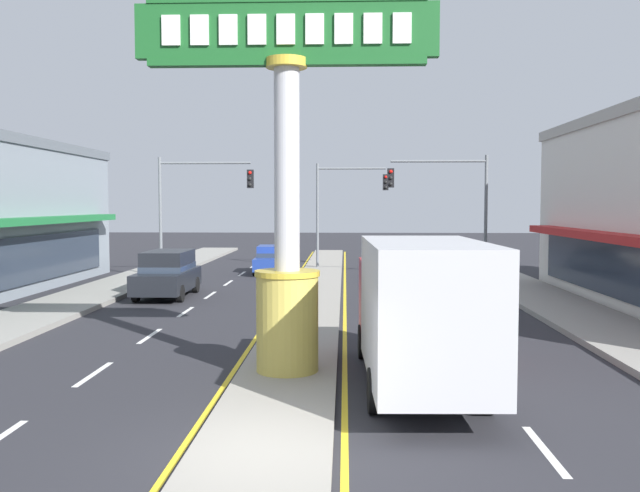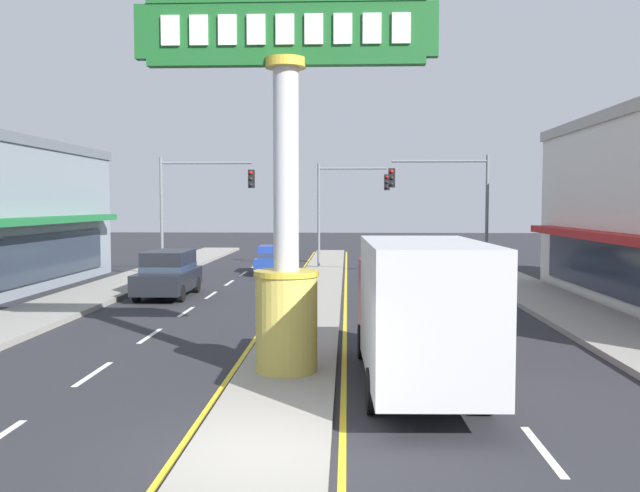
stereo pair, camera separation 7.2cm
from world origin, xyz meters
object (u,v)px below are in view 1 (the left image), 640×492
(sedan_near_right_lane, at_px, (272,259))
(traffic_light_left_side, at_px, (195,196))
(suv_mid_left_lane, at_px, (168,273))
(traffic_light_right_side, at_px, (450,195))
(district_sign, at_px, (287,203))
(sedan_far_right_lane, at_px, (428,257))
(box_truck_near_left_lane, at_px, (419,308))
(traffic_light_median_far, at_px, (343,198))

(sedan_near_right_lane, bearing_deg, traffic_light_left_side, -138.41)
(suv_mid_left_lane, bearing_deg, traffic_light_right_side, 23.83)
(district_sign, height_order, traffic_light_right_side, district_sign)
(sedan_far_right_lane, bearing_deg, sedan_near_right_lane, -168.68)
(traffic_light_right_side, relative_size, sedan_near_right_lane, 1.43)
(box_truck_near_left_lane, bearing_deg, suv_mid_left_lane, 122.94)
(traffic_light_median_far, xyz_separation_m, sedan_far_right_lane, (4.88, -0.64, -3.41))
(sedan_far_right_lane, bearing_deg, traffic_light_right_side, -87.20)
(sedan_far_right_lane, height_order, box_truck_near_left_lane, box_truck_near_left_lane)
(traffic_light_median_far, bearing_deg, sedan_near_right_lane, -148.40)
(traffic_light_right_side, relative_size, box_truck_near_left_lane, 0.89)
(traffic_light_right_side, relative_size, traffic_light_median_far, 1.00)
(traffic_light_right_side, relative_size, sedan_far_right_lane, 1.41)
(traffic_light_median_far, relative_size, box_truck_near_left_lane, 0.89)
(sedan_near_right_lane, xyz_separation_m, sedan_far_right_lane, (8.78, 1.76, 0.00))
(sedan_near_right_lane, bearing_deg, sedan_far_right_lane, 11.32)
(traffic_light_left_side, bearing_deg, box_truck_near_left_lane, -65.57)
(traffic_light_median_far, height_order, box_truck_near_left_lane, traffic_light_median_far)
(sedan_near_right_lane, xyz_separation_m, box_truck_near_left_lane, (5.54, -23.25, 0.91))
(sedan_far_right_lane, xyz_separation_m, box_truck_near_left_lane, (-3.25, -25.01, 0.91))
(traffic_light_left_side, relative_size, suv_mid_left_lane, 1.34)
(box_truck_near_left_lane, bearing_deg, sedan_far_right_lane, 82.60)
(sedan_near_right_lane, bearing_deg, suv_mid_left_lane, -108.94)
(sedan_near_right_lane, distance_m, sedan_far_right_lane, 8.96)
(district_sign, height_order, box_truck_near_left_lane, district_sign)
(traffic_light_left_side, bearing_deg, sedan_near_right_lane, 41.59)
(traffic_light_right_side, bearing_deg, district_sign, -109.20)
(sedan_near_right_lane, xyz_separation_m, suv_mid_left_lane, (-3.30, -9.62, 0.20))
(traffic_light_median_far, xyz_separation_m, sedan_near_right_lane, (-3.91, -2.40, -3.41))
(traffic_light_right_side, distance_m, box_truck_near_left_lane, 19.59)
(district_sign, xyz_separation_m, traffic_light_right_side, (6.33, 18.18, 0.40))
(district_sign, distance_m, traffic_light_right_side, 19.25)
(district_sign, relative_size, traffic_light_right_side, 1.32)
(traffic_light_median_far, bearing_deg, sedan_far_right_lane, -7.53)
(district_sign, distance_m, box_truck_near_left_lane, 3.65)
(traffic_light_right_side, bearing_deg, traffic_light_left_side, 175.61)
(sedan_near_right_lane, distance_m, suv_mid_left_lane, 10.17)
(traffic_light_left_side, relative_size, sedan_near_right_lane, 1.43)
(traffic_light_right_side, bearing_deg, sedan_far_right_lane, 92.80)
(district_sign, height_order, traffic_light_left_side, district_sign)
(sedan_far_right_lane, relative_size, box_truck_near_left_lane, 0.63)
(sedan_far_right_lane, bearing_deg, traffic_light_median_far, 172.47)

